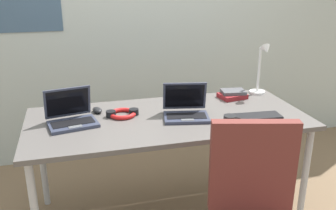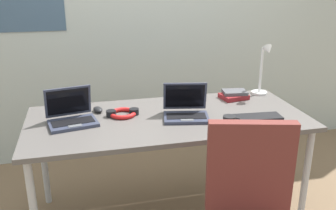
{
  "view_description": "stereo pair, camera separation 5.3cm",
  "coord_description": "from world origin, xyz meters",
  "px_view_note": "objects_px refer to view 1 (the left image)",
  "views": [
    {
      "loc": [
        -0.57,
        -2.18,
        1.63
      ],
      "look_at": [
        0.0,
        0.0,
        0.82
      ],
      "focal_mm": 39.78,
      "sensor_mm": 36.0,
      "label": 1
    },
    {
      "loc": [
        -0.52,
        -2.19,
        1.63
      ],
      "look_at": [
        0.0,
        0.0,
        0.82
      ],
      "focal_mm": 39.78,
      "sensor_mm": 36.0,
      "label": 2
    }
  ],
  "objects_px": {
    "laptop_far_corner": "(71,117)",
    "external_keyboard": "(255,117)",
    "computer_mouse": "(97,110)",
    "headphones": "(122,114)",
    "desk_lamp": "(261,69)",
    "laptop_near_lamp": "(186,111)",
    "coffee_mug": "(230,122)",
    "cell_phone": "(172,101)",
    "book_stack": "(233,94)"
  },
  "relations": [
    {
      "from": "book_stack",
      "to": "coffee_mug",
      "type": "height_order",
      "value": "coffee_mug"
    },
    {
      "from": "desk_lamp",
      "to": "headphones",
      "type": "bearing_deg",
      "value": -170.28
    },
    {
      "from": "headphones",
      "to": "laptop_far_corner",
      "type": "bearing_deg",
      "value": -169.74
    },
    {
      "from": "external_keyboard",
      "to": "book_stack",
      "type": "xyz_separation_m",
      "value": [
        0.03,
        0.42,
        0.02
      ]
    },
    {
      "from": "desk_lamp",
      "to": "headphones",
      "type": "xyz_separation_m",
      "value": [
        -1.08,
        -0.19,
        -0.18
      ]
    },
    {
      "from": "laptop_near_lamp",
      "to": "headphones",
      "type": "distance_m",
      "value": 0.41
    },
    {
      "from": "external_keyboard",
      "to": "computer_mouse",
      "type": "xyz_separation_m",
      "value": [
        -0.98,
        0.36,
        0.01
      ]
    },
    {
      "from": "desk_lamp",
      "to": "laptop_near_lamp",
      "type": "height_order",
      "value": "desk_lamp"
    },
    {
      "from": "cell_phone",
      "to": "desk_lamp",
      "type": "bearing_deg",
      "value": -10.44
    },
    {
      "from": "book_stack",
      "to": "coffee_mug",
      "type": "bearing_deg",
      "value": -115.62
    },
    {
      "from": "laptop_near_lamp",
      "to": "book_stack",
      "type": "xyz_separation_m",
      "value": [
        0.45,
        0.28,
        -0.02
      ]
    },
    {
      "from": "laptop_far_corner",
      "to": "external_keyboard",
      "type": "relative_size",
      "value": 0.99
    },
    {
      "from": "computer_mouse",
      "to": "laptop_near_lamp",
      "type": "bearing_deg",
      "value": -39.55
    },
    {
      "from": "external_keyboard",
      "to": "headphones",
      "type": "distance_m",
      "value": 0.86
    },
    {
      "from": "laptop_near_lamp",
      "to": "coffee_mug",
      "type": "xyz_separation_m",
      "value": [
        0.19,
        -0.26,
        0.0
      ]
    },
    {
      "from": "coffee_mug",
      "to": "laptop_far_corner",
      "type": "bearing_deg",
      "value": 160.36
    },
    {
      "from": "laptop_near_lamp",
      "to": "headphones",
      "type": "bearing_deg",
      "value": 162.65
    },
    {
      "from": "external_keyboard",
      "to": "headphones",
      "type": "xyz_separation_m",
      "value": [
        -0.82,
        0.26,
        0.01
      ]
    },
    {
      "from": "laptop_near_lamp",
      "to": "external_keyboard",
      "type": "xyz_separation_m",
      "value": [
        0.43,
        -0.14,
        -0.03
      ]
    },
    {
      "from": "desk_lamp",
      "to": "coffee_mug",
      "type": "bearing_deg",
      "value": -131.01
    },
    {
      "from": "desk_lamp",
      "to": "laptop_near_lamp",
      "type": "bearing_deg",
      "value": -155.86
    },
    {
      "from": "computer_mouse",
      "to": "cell_phone",
      "type": "height_order",
      "value": "computer_mouse"
    },
    {
      "from": "cell_phone",
      "to": "coffee_mug",
      "type": "relative_size",
      "value": 1.2
    },
    {
      "from": "desk_lamp",
      "to": "headphones",
      "type": "distance_m",
      "value": 1.11
    },
    {
      "from": "laptop_near_lamp",
      "to": "coffee_mug",
      "type": "relative_size",
      "value": 2.89
    },
    {
      "from": "laptop_near_lamp",
      "to": "laptop_far_corner",
      "type": "height_order",
      "value": "laptop_far_corner"
    },
    {
      "from": "coffee_mug",
      "to": "desk_lamp",
      "type": "bearing_deg",
      "value": 48.99
    },
    {
      "from": "desk_lamp",
      "to": "computer_mouse",
      "type": "xyz_separation_m",
      "value": [
        -1.24,
        -0.08,
        -0.18
      ]
    },
    {
      "from": "computer_mouse",
      "to": "book_stack",
      "type": "distance_m",
      "value": 1.0
    },
    {
      "from": "cell_phone",
      "to": "external_keyboard",
      "type": "bearing_deg",
      "value": -56.4
    },
    {
      "from": "desk_lamp",
      "to": "book_stack",
      "type": "bearing_deg",
      "value": -173.37
    },
    {
      "from": "desk_lamp",
      "to": "computer_mouse",
      "type": "bearing_deg",
      "value": -176.17
    },
    {
      "from": "computer_mouse",
      "to": "headphones",
      "type": "xyz_separation_m",
      "value": [
        0.15,
        -0.1,
        -0.0
      ]
    },
    {
      "from": "book_stack",
      "to": "coffee_mug",
      "type": "relative_size",
      "value": 1.85
    },
    {
      "from": "desk_lamp",
      "to": "headphones",
      "type": "relative_size",
      "value": 1.87
    },
    {
      "from": "coffee_mug",
      "to": "laptop_near_lamp",
      "type": "bearing_deg",
      "value": 126.69
    },
    {
      "from": "external_keyboard",
      "to": "book_stack",
      "type": "relative_size",
      "value": 1.58
    },
    {
      "from": "cell_phone",
      "to": "book_stack",
      "type": "xyz_separation_m",
      "value": [
        0.46,
        -0.02,
        0.02
      ]
    },
    {
      "from": "computer_mouse",
      "to": "headphones",
      "type": "height_order",
      "value": "headphones"
    },
    {
      "from": "desk_lamp",
      "to": "book_stack",
      "type": "xyz_separation_m",
      "value": [
        -0.24,
        -0.03,
        -0.17
      ]
    },
    {
      "from": "headphones",
      "to": "coffee_mug",
      "type": "bearing_deg",
      "value": -33.11
    },
    {
      "from": "laptop_near_lamp",
      "to": "coffee_mug",
      "type": "bearing_deg",
      "value": -53.31
    },
    {
      "from": "desk_lamp",
      "to": "external_keyboard",
      "type": "xyz_separation_m",
      "value": [
        -0.26,
        -0.45,
        -0.19
      ]
    },
    {
      "from": "desk_lamp",
      "to": "cell_phone",
      "type": "relative_size",
      "value": 2.94
    },
    {
      "from": "external_keyboard",
      "to": "headphones",
      "type": "relative_size",
      "value": 1.54
    },
    {
      "from": "laptop_far_corner",
      "to": "external_keyboard",
      "type": "xyz_separation_m",
      "value": [
        1.14,
        -0.2,
        -0.03
      ]
    },
    {
      "from": "laptop_far_corner",
      "to": "cell_phone",
      "type": "relative_size",
      "value": 2.41
    },
    {
      "from": "computer_mouse",
      "to": "coffee_mug",
      "type": "xyz_separation_m",
      "value": [
        0.74,
        -0.49,
        0.03
      ]
    },
    {
      "from": "laptop_far_corner",
      "to": "coffee_mug",
      "type": "xyz_separation_m",
      "value": [
        0.91,
        -0.33,
        0.0
      ]
    },
    {
      "from": "cell_phone",
      "to": "laptop_far_corner",
      "type": "bearing_deg",
      "value": -171.86
    }
  ]
}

